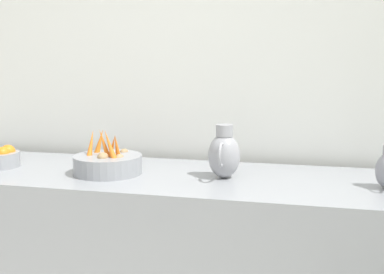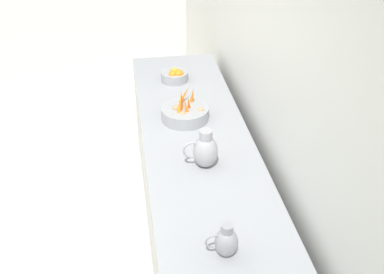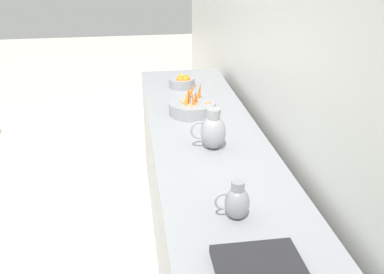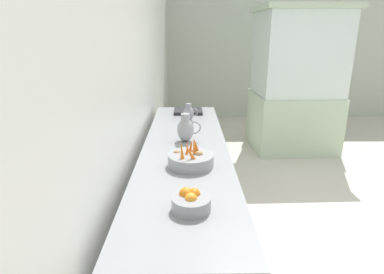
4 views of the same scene
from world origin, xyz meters
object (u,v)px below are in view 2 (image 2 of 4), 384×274
Objects in this scene: vegetable_colander at (185,112)px; metal_pitcher_tall at (205,150)px; orange_bowl at (175,76)px; metal_pitcher_short at (226,241)px.

vegetable_colander is 0.57m from metal_pitcher_tall.
vegetable_colander is 0.61m from orange_bowl.
orange_bowl is 1.14× the size of metal_pitcher_short.
metal_pitcher_short is (0.03, 0.72, -0.03)m from metal_pitcher_tall.
metal_pitcher_short is at bearing 90.53° from vegetable_colander.
metal_pitcher_tall is 1.33× the size of metal_pitcher_short.
metal_pitcher_tall reaches higher than orange_bowl.
metal_pitcher_tall is (-0.04, 0.57, 0.06)m from vegetable_colander.
orange_bowl is at bearing -88.23° from metal_pitcher_tall.
orange_bowl is at bearing -90.32° from vegetable_colander.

